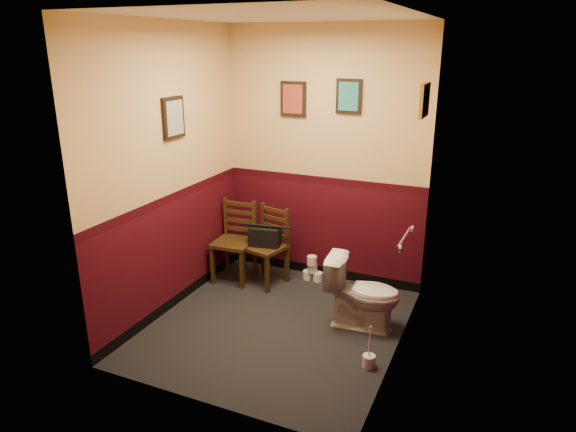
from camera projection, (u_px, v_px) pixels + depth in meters
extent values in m
cube|color=black|center=(277.00, 325.00, 4.78)|extent=(2.20, 2.40, 0.00)
cube|color=silver|center=(275.00, 15.00, 3.93)|extent=(2.20, 2.40, 0.00)
cube|color=#3C0913|center=(324.00, 158.00, 5.40)|extent=(2.20, 0.00, 2.70)
cube|color=#3C0913|center=(198.00, 230.00, 3.31)|extent=(2.20, 0.00, 2.70)
cube|color=#3C0913|center=(169.00, 173.00, 4.77)|extent=(0.00, 2.40, 2.70)
cube|color=#3C0913|center=(406.00, 201.00, 3.93)|extent=(0.00, 2.40, 2.70)
cylinder|color=silver|center=(404.00, 238.00, 4.29)|extent=(0.03, 0.50, 0.03)
cylinder|color=silver|center=(400.00, 249.00, 4.07)|extent=(0.02, 0.06, 0.06)
cylinder|color=silver|center=(412.00, 229.00, 4.50)|extent=(0.02, 0.06, 0.06)
cube|color=black|center=(293.00, 99.00, 5.32)|extent=(0.28, 0.03, 0.36)
cube|color=#923723|center=(293.00, 99.00, 5.31)|extent=(0.22, 0.01, 0.30)
cube|color=black|center=(349.00, 96.00, 5.08)|extent=(0.26, 0.03, 0.34)
cube|color=#277E77|center=(348.00, 96.00, 5.06)|extent=(0.20, 0.01, 0.28)
cube|color=black|center=(173.00, 118.00, 4.70)|extent=(0.03, 0.30, 0.38)
cube|color=#A2A07F|center=(175.00, 118.00, 4.69)|extent=(0.01, 0.24, 0.31)
cube|color=olive|center=(425.00, 100.00, 4.24)|extent=(0.03, 0.34, 0.28)
cube|color=#A2A07F|center=(423.00, 100.00, 4.25)|extent=(0.01, 0.28, 0.22)
imported|color=white|center=(363.00, 294.00, 4.67)|extent=(0.71, 0.43, 0.67)
cylinder|color=silver|center=(369.00, 361.00, 4.15)|extent=(0.10, 0.10, 0.10)
cylinder|color=silver|center=(370.00, 342.00, 4.10)|extent=(0.01, 0.01, 0.30)
cube|color=#402C13|center=(234.00, 243.00, 5.58)|extent=(0.43, 0.43, 0.04)
cube|color=#402C13|center=(212.00, 265.00, 5.55)|extent=(0.04, 0.04, 0.44)
cube|color=#402C13|center=(227.00, 253.00, 5.87)|extent=(0.04, 0.04, 0.44)
cube|color=#402C13|center=(242.00, 270.00, 5.44)|extent=(0.04, 0.04, 0.44)
cube|color=#402C13|center=(255.00, 257.00, 5.75)|extent=(0.04, 0.04, 0.44)
cube|color=#402C13|center=(226.00, 217.00, 5.73)|extent=(0.04, 0.04, 0.44)
cube|color=#402C13|center=(255.00, 220.00, 5.62)|extent=(0.04, 0.04, 0.44)
cube|color=#402C13|center=(240.00, 229.00, 5.71)|extent=(0.33, 0.04, 0.04)
cube|color=#402C13|center=(240.00, 221.00, 5.68)|extent=(0.33, 0.04, 0.04)
cube|color=#402C13|center=(240.00, 212.00, 5.65)|extent=(0.33, 0.04, 0.04)
cube|color=#402C13|center=(240.00, 204.00, 5.62)|extent=(0.33, 0.04, 0.04)
cube|color=#402C13|center=(265.00, 247.00, 5.51)|extent=(0.47, 0.47, 0.04)
cube|color=#402C13|center=(243.00, 266.00, 5.55)|extent=(0.05, 0.05, 0.42)
cube|color=#402C13|center=(263.00, 257.00, 5.80)|extent=(0.05, 0.05, 0.42)
cube|color=#402C13|center=(267.00, 274.00, 5.35)|extent=(0.05, 0.05, 0.42)
cube|color=#402C13|center=(287.00, 264.00, 5.61)|extent=(0.05, 0.05, 0.42)
cube|color=#402C13|center=(263.00, 222.00, 5.67)|extent=(0.04, 0.04, 0.42)
cube|color=#402C13|center=(287.00, 228.00, 5.48)|extent=(0.04, 0.04, 0.42)
cube|color=#402C13|center=(275.00, 235.00, 5.61)|extent=(0.31, 0.10, 0.04)
cube|color=#402C13|center=(275.00, 227.00, 5.58)|extent=(0.31, 0.10, 0.04)
cube|color=#402C13|center=(275.00, 219.00, 5.55)|extent=(0.31, 0.10, 0.04)
cube|color=#402C13|center=(275.00, 210.00, 5.52)|extent=(0.31, 0.10, 0.04)
cube|color=black|center=(265.00, 237.00, 5.47)|extent=(0.35, 0.21, 0.20)
cylinder|color=black|center=(265.00, 226.00, 5.43)|extent=(0.29, 0.07, 0.03)
cylinder|color=silver|center=(308.00, 275.00, 5.72)|extent=(0.11, 0.11, 0.10)
cylinder|color=silver|center=(318.00, 277.00, 5.67)|extent=(0.11, 0.11, 0.10)
cylinder|color=silver|center=(312.00, 268.00, 5.65)|extent=(0.11, 0.11, 0.10)
cylinder|color=silver|center=(312.00, 260.00, 5.60)|extent=(0.11, 0.11, 0.10)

